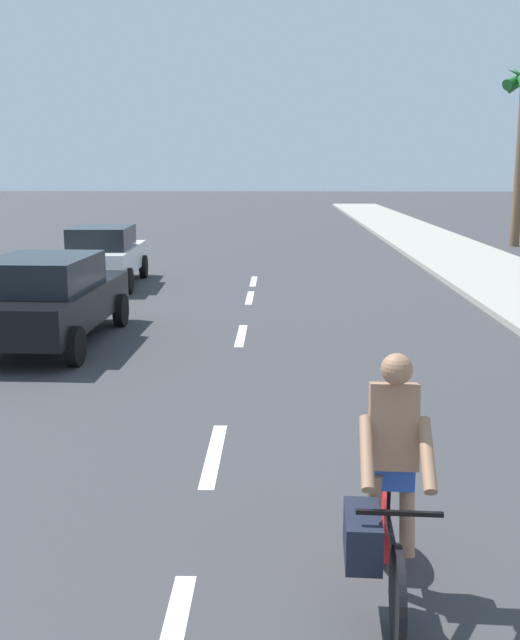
% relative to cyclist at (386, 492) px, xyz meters
% --- Properties ---
extents(ground_plane, '(160.00, 160.00, 0.00)m').
position_rel_cyclist_xyz_m(ground_plane, '(-1.45, 15.19, -0.83)').
color(ground_plane, '#38383A').
extents(sidewalk_strip, '(3.60, 80.00, 0.14)m').
position_rel_cyclist_xyz_m(sidewalk_strip, '(5.52, 17.19, -0.76)').
color(sidewalk_strip, '#9E998E').
rests_on(sidewalk_strip, ground).
extents(lane_stripe_2, '(0.16, 1.80, 0.01)m').
position_rel_cyclist_xyz_m(lane_stripe_2, '(-1.45, 2.68, -0.83)').
color(lane_stripe_2, white).
rests_on(lane_stripe_2, ground).
extents(lane_stripe_3, '(0.16, 1.80, 0.01)m').
position_rel_cyclist_xyz_m(lane_stripe_3, '(-1.45, 8.43, -0.83)').
color(lane_stripe_3, white).
rests_on(lane_stripe_3, ground).
extents(lane_stripe_4, '(0.16, 1.80, 0.01)m').
position_rel_cyclist_xyz_m(lane_stripe_4, '(-1.45, 12.49, -0.83)').
color(lane_stripe_4, white).
rests_on(lane_stripe_4, ground).
extents(lane_stripe_5, '(0.16, 1.80, 0.01)m').
position_rel_cyclist_xyz_m(lane_stripe_5, '(-1.45, 15.09, -0.83)').
color(lane_stripe_5, white).
rests_on(lane_stripe_5, ground).
extents(cyclist, '(0.63, 1.71, 1.82)m').
position_rel_cyclist_xyz_m(cyclist, '(0.00, 0.00, 0.00)').
color(cyclist, black).
rests_on(cyclist, ground).
extents(parked_car_black, '(2.12, 4.42, 1.57)m').
position_rel_cyclist_xyz_m(parked_car_black, '(-4.82, 7.71, 0.01)').
color(parked_car_black, black).
rests_on(parked_car_black, ground).
extents(parked_car_white, '(1.98, 4.03, 1.57)m').
position_rel_cyclist_xyz_m(parked_car_white, '(-5.37, 14.28, 0.01)').
color(parked_car_white, white).
rests_on(parked_car_white, ground).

